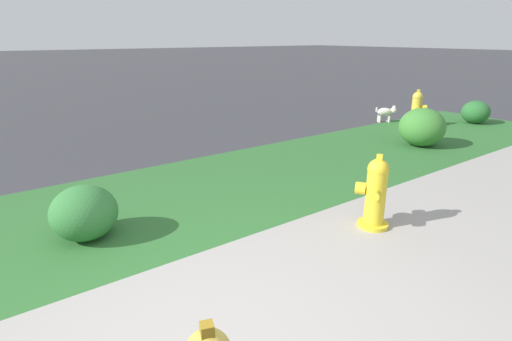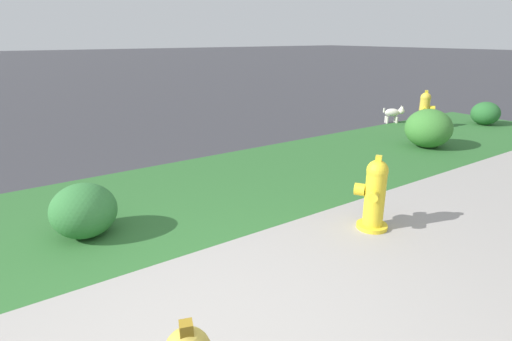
# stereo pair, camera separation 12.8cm
# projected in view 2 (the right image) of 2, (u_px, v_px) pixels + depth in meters

# --- Properties ---
(grass_verge) EXTENTS (18.00, 2.58, 0.01)m
(grass_verge) POSITION_uv_depth(u_px,v_px,m) (89.00, 217.00, 4.21)
(grass_verge) COLOR #2D662D
(grass_verge) RESTS_ON ground
(fire_hydrant_by_grass_verge) EXTENTS (0.36, 0.35, 0.76)m
(fire_hydrant_by_grass_verge) POSITION_uv_depth(u_px,v_px,m) (374.00, 195.00, 3.85)
(fire_hydrant_by_grass_verge) COLOR yellow
(fire_hydrant_by_grass_verge) RESTS_ON ground
(fire_hydrant_mid_block) EXTENTS (0.35, 0.35, 0.77)m
(fire_hydrant_mid_block) POSITION_uv_depth(u_px,v_px,m) (424.00, 110.00, 8.20)
(fire_hydrant_mid_block) COLOR gold
(fire_hydrant_mid_block) RESTS_ON ground
(small_white_dog) EXTENTS (0.42, 0.34, 0.38)m
(small_white_dog) POSITION_uv_depth(u_px,v_px,m) (394.00, 113.00, 8.71)
(small_white_dog) COLOR silver
(small_white_dog) RESTS_ON ground
(shrub_bush_near_lamp) EXTENTS (0.61, 0.61, 0.52)m
(shrub_bush_near_lamp) POSITION_uv_depth(u_px,v_px,m) (84.00, 211.00, 3.76)
(shrub_bush_near_lamp) COLOR #337538
(shrub_bush_near_lamp) RESTS_ON ground
(shrub_bush_far_verge) EXTENTS (0.77, 0.77, 0.66)m
(shrub_bush_far_verge) POSITION_uv_depth(u_px,v_px,m) (428.00, 128.00, 6.78)
(shrub_bush_far_verge) COLOR #3D7F33
(shrub_bush_far_verge) RESTS_ON ground
(shrub_bush_mid_verge) EXTENTS (0.58, 0.58, 0.49)m
(shrub_bush_mid_verge) POSITION_uv_depth(u_px,v_px,m) (485.00, 113.00, 8.53)
(shrub_bush_mid_verge) COLOR #28662D
(shrub_bush_mid_verge) RESTS_ON ground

